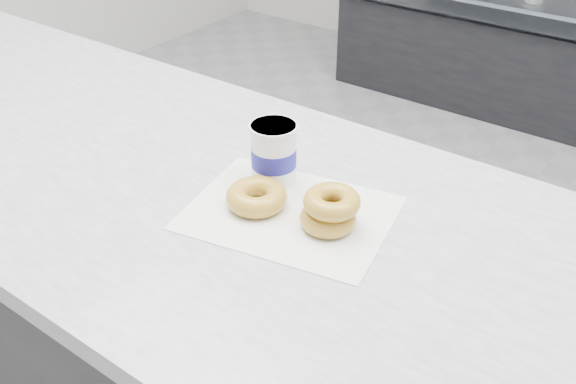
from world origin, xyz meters
name	(u,v)px	position (x,y,z in m)	size (l,w,h in m)	color
ground	(355,343)	(0.00, 0.00, 0.00)	(5.00, 5.00, 0.00)	gray
counter	(223,360)	(0.00, -0.60, 0.45)	(3.06, 0.76, 0.90)	#333335
wax_paper	(290,213)	(0.16, -0.58, 0.90)	(0.34, 0.26, 0.00)	silver
donut_single	(257,197)	(0.11, -0.60, 0.92)	(0.11, 0.11, 0.04)	gold
donut_stack	(330,210)	(0.24, -0.57, 0.93)	(0.11, 0.11, 0.07)	gold
coffee_cup	(274,153)	(0.08, -0.51, 0.96)	(0.11, 0.11, 0.12)	white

